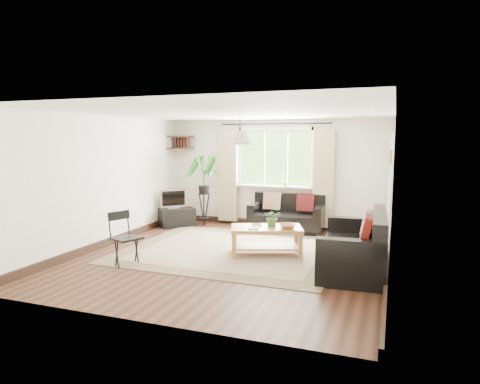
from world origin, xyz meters
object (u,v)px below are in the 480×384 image
(tv_stand, at_px, (177,217))
(folding_chair, at_px, (126,239))
(sofa_right, at_px, (353,243))
(coffee_table, at_px, (266,241))
(palm_stand, at_px, (204,190))
(sofa_back, at_px, (287,214))

(tv_stand, relative_size, folding_chair, 0.91)
(folding_chair, bearing_deg, sofa_right, -52.06)
(coffee_table, relative_size, palm_stand, 0.73)
(coffee_table, xyz_separation_m, folding_chair, (-1.88, -1.32, 0.18))
(tv_stand, bearing_deg, sofa_back, -36.14)
(sofa_back, height_order, palm_stand, palm_stand)
(folding_chair, bearing_deg, tv_stand, 35.77)
(sofa_right, xyz_separation_m, palm_stand, (-3.50, 2.29, 0.38))
(coffee_table, distance_m, folding_chair, 2.31)
(palm_stand, bearing_deg, sofa_back, 3.35)
(palm_stand, distance_m, folding_chair, 3.24)
(sofa_back, relative_size, sofa_right, 0.87)
(sofa_back, height_order, tv_stand, sofa_back)
(sofa_right, distance_m, coffee_table, 1.54)
(coffee_table, relative_size, folding_chair, 1.42)
(sofa_right, bearing_deg, folding_chair, -77.21)
(sofa_back, relative_size, coffee_table, 1.32)
(coffee_table, distance_m, tv_stand, 3.03)
(sofa_back, distance_m, palm_stand, 1.95)
(coffee_table, bearing_deg, folding_chair, -144.97)
(coffee_table, xyz_separation_m, tv_stand, (-2.57, 1.61, -0.04))
(palm_stand, height_order, folding_chair, palm_stand)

